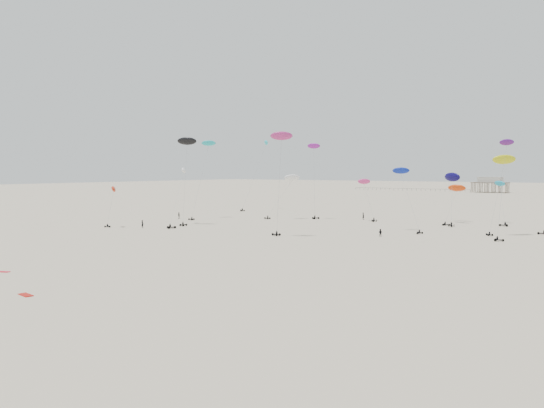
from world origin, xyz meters
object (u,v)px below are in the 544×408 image
Objects in this scene: rig_0 at (405,185)px; rig_8 at (205,158)px; pavilion_main at (490,186)px; spectator_0 at (143,228)px.

rig_0 is 0.66× the size of rig_8.
pavilion_main is at bearing -73.12° from rig_0.
spectator_0 is at bearing -178.18° from rig_8.
rig_8 is at bearing 9.91° from rig_0.
rig_0 is (28.65, -234.65, 6.40)m from pavilion_main.
pavilion_main is 237.16m from rig_8.
pavilion_main is at bearing -84.71° from spectator_0.
spectator_0 is at bearing 38.16° from rig_0.
rig_8 is 34.80m from spectator_0.
rig_0 is at bearing -83.04° from pavilion_main.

